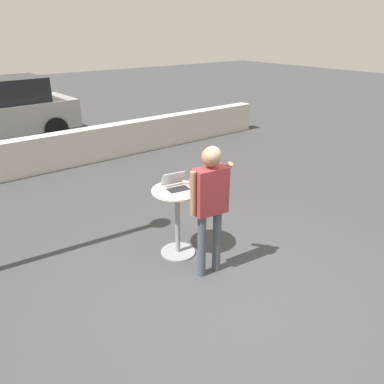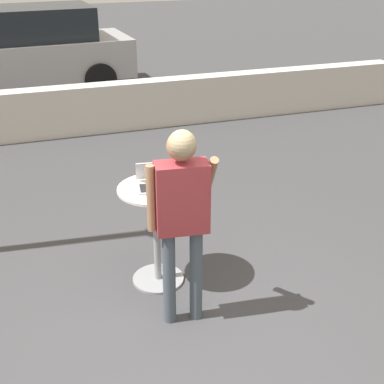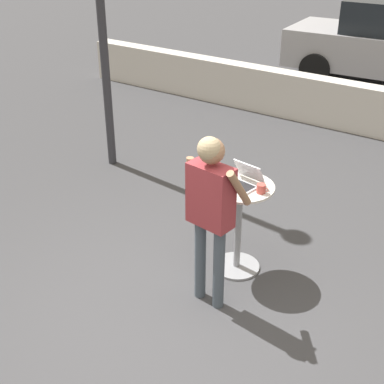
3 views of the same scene
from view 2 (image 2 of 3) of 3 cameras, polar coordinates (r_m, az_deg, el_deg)
The scene contains 7 objects.
ground_plane at distance 4.45m, azimuth -0.89°, elevation -17.75°, with size 50.00×50.00×0.00m, color #3D3D3F.
pavement_kerb at distance 9.29m, azimuth -12.01°, elevation 8.55°, with size 12.14×0.35×0.81m.
cafe_table at distance 5.01m, azimuth -3.80°, elevation -3.45°, with size 0.70×0.70×1.00m.
laptop at distance 4.84m, azimuth -3.92°, elevation 1.11°, with size 0.38×0.38×0.21m.
coffee_mug at distance 4.86m, azimuth -1.13°, elevation 1.26°, with size 0.12×0.09×0.09m.
standing_person at distance 4.25m, azimuth -1.09°, elevation -1.28°, with size 0.59×0.36×1.76m.
parked_car_near_street at distance 12.10m, azimuth -16.93°, elevation 14.27°, with size 4.37×2.10×1.75m.
Camera 2 is at (-0.97, -3.08, 3.06)m, focal length 50.00 mm.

